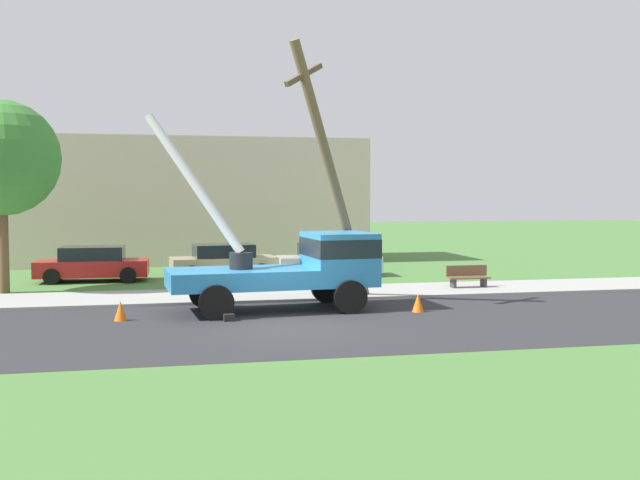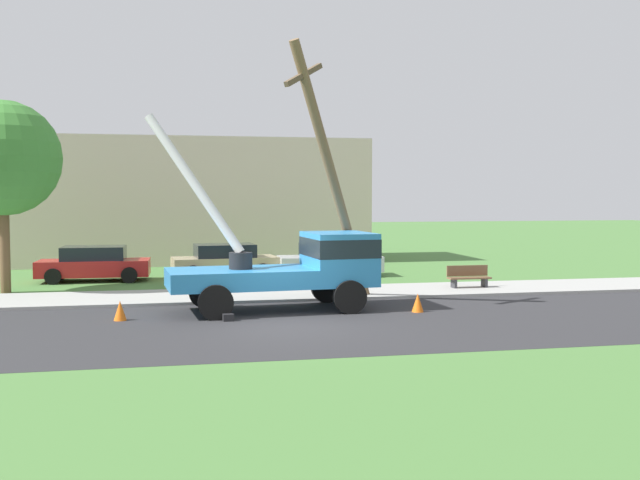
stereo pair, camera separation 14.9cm
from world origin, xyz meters
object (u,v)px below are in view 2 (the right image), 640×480
at_px(utility_truck, 298,264).
at_px(roadside_tree_near, 2,159).
at_px(leaning_utility_pole, 331,173).
at_px(parked_sedan_red, 94,264).
at_px(park_bench, 469,277).
at_px(parked_sedan_silver, 330,260).
at_px(parked_sedan_tan, 225,261).
at_px(traffic_cone_ahead, 418,303).
at_px(traffic_cone_behind, 120,311).

xyz_separation_m(utility_truck, roadside_tree_near, (-9.63, 5.93, 3.40)).
bearing_deg(leaning_utility_pole, parked_sedan_red, 135.54).
height_order(park_bench, roadside_tree_near, roadside_tree_near).
height_order(utility_truck, parked_sedan_silver, utility_truck).
relative_size(parked_sedan_red, parked_sedan_tan, 0.98).
xyz_separation_m(leaning_utility_pole, traffic_cone_ahead, (2.16, -2.25, -3.93)).
relative_size(parked_sedan_silver, roadside_tree_near, 0.64).
bearing_deg(parked_sedan_silver, traffic_cone_ahead, -87.25).
distance_m(traffic_cone_ahead, traffic_cone_behind, 8.66).
xyz_separation_m(traffic_cone_ahead, roadside_tree_near, (-13.05, 7.17, 4.52)).
bearing_deg(parked_sedan_red, parked_sedan_tan, 3.22).
height_order(utility_truck, parked_sedan_red, utility_truck).
bearing_deg(traffic_cone_ahead, leaning_utility_pole, 133.92).
bearing_deg(leaning_utility_pole, traffic_cone_behind, -163.04).
xyz_separation_m(parked_sedan_red, parked_sedan_tan, (5.32, 0.30, 0.00)).
relative_size(parked_sedan_tan, park_bench, 2.84).
bearing_deg(roadside_tree_near, parked_sedan_tan, 22.38).
bearing_deg(utility_truck, parked_sedan_silver, 71.61).
distance_m(parked_sedan_red, roadside_tree_near, 5.80).
distance_m(utility_truck, park_bench, 7.78).
height_order(leaning_utility_pole, parked_sedan_red, leaning_utility_pole).
xyz_separation_m(parked_sedan_tan, parked_sedan_silver, (4.47, -0.43, 0.00)).
bearing_deg(parked_sedan_silver, leaning_utility_pole, -102.13).
bearing_deg(traffic_cone_behind, parked_sedan_red, 99.21).
relative_size(utility_truck, leaning_utility_pole, 0.84).
xyz_separation_m(utility_truck, parked_sedan_silver, (2.94, 8.83, -0.70)).
xyz_separation_m(traffic_cone_behind, parked_sedan_silver, (8.17, 9.80, 0.43)).
bearing_deg(traffic_cone_ahead, parked_sedan_tan, 115.26).
height_order(leaning_utility_pole, parked_sedan_silver, leaning_utility_pole).
distance_m(leaning_utility_pole, traffic_cone_behind, 7.85).
bearing_deg(park_bench, leaning_utility_pole, -158.16).
bearing_deg(park_bench, roadside_tree_near, 171.01).
relative_size(utility_truck, roadside_tree_near, 1.01).
distance_m(parked_sedan_tan, roadside_tree_near, 9.66).
height_order(traffic_cone_behind, park_bench, park_bench).
xyz_separation_m(leaning_utility_pole, parked_sedan_tan, (-2.79, 8.25, -3.50)).
distance_m(parked_sedan_red, park_bench, 14.94).
bearing_deg(park_bench, parked_sedan_tan, 145.01).
height_order(parked_sedan_silver, roadside_tree_near, roadside_tree_near).
bearing_deg(parked_sedan_tan, traffic_cone_ahead, -64.74).
bearing_deg(traffic_cone_behind, parked_sedan_tan, 70.10).
distance_m(traffic_cone_ahead, roadside_tree_near, 15.56).
bearing_deg(leaning_utility_pole, utility_truck, -141.16).
distance_m(parked_sedan_tan, parked_sedan_silver, 4.49).
distance_m(traffic_cone_behind, parked_sedan_red, 10.07).
xyz_separation_m(parked_sedan_red, roadside_tree_near, (-2.78, -3.03, 4.09)).
xyz_separation_m(traffic_cone_behind, roadside_tree_near, (-4.39, 6.90, 4.52)).
bearing_deg(traffic_cone_behind, leaning_utility_pole, 16.96).
bearing_deg(traffic_cone_behind, roadside_tree_near, 122.45).
bearing_deg(parked_sedan_tan, leaning_utility_pole, -71.32).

